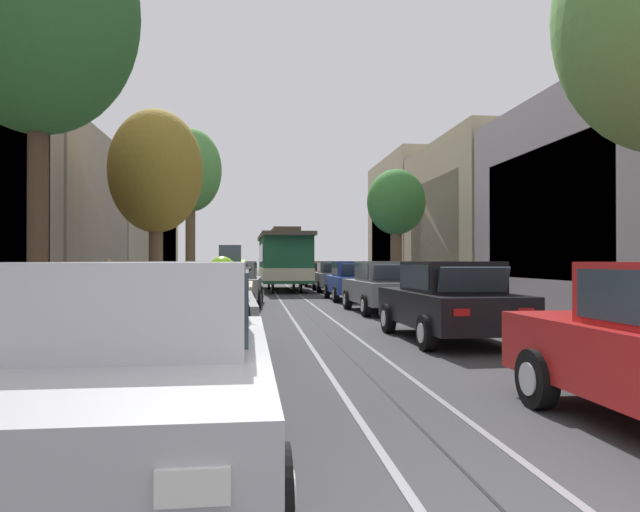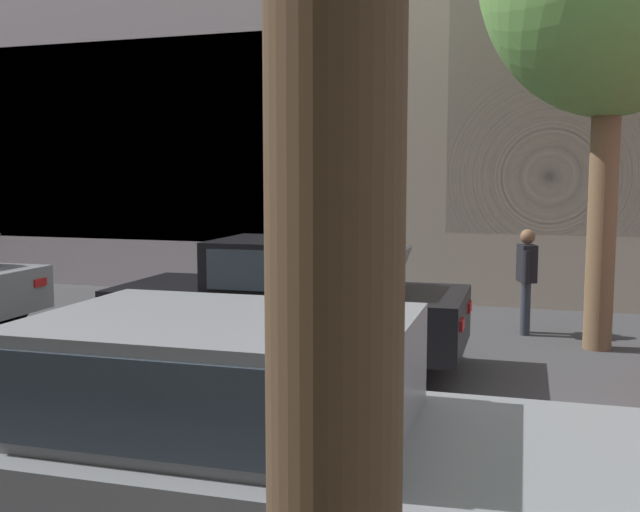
{
  "view_description": "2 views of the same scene",
  "coord_description": "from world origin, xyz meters",
  "px_view_note": "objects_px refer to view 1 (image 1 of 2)",
  "views": [
    {
      "loc": [
        -1.57,
        -2.71,
        1.59
      ],
      "look_at": [
        0.07,
        12.03,
        1.71
      ],
      "focal_mm": 33.27,
      "sensor_mm": 36.0,
      "label": 1
    },
    {
      "loc": [
        -6.08,
        5.78,
        2.35
      ],
      "look_at": [
        1.01,
        8.02,
        1.53
      ],
      "focal_mm": 40.88,
      "sensor_mm": 36.0,
      "label": 2
    }
  ],
  "objects_px": {
    "parked_car_grey_second_left": "(200,308)",
    "street_tree_kerb_left_mid": "(191,172)",
    "parked_car_orange_sixth_right": "(319,274)",
    "street_tree_kerb_right_second": "(396,205)",
    "parked_car_grey_fifth_right": "(333,276)",
    "parked_car_grey_fourth_left": "(234,283)",
    "parked_car_beige_mid_left": "(219,290)",
    "street_tree_kerb_left_near": "(39,15)",
    "parked_car_blue_fourth_right": "(353,280)",
    "street_tree_kerb_left_second": "(156,172)",
    "pedestrian_on_right_pavement": "(108,285)",
    "motorcycle_with_rider": "(225,327)",
    "parked_car_black_second_right": "(448,300)",
    "parked_car_grey_mid_right": "(384,287)",
    "cable_car_trolley": "(284,260)",
    "parked_car_orange_far_right": "(309,272)",
    "parked_car_silver_near_left": "(143,369)",
    "parked_car_silver_fifth_left": "(233,278)"
  },
  "relations": [
    {
      "from": "parked_car_grey_second_left",
      "to": "parked_car_blue_fourth_right",
      "type": "distance_m",
      "value": 14.48
    },
    {
      "from": "street_tree_kerb_left_second",
      "to": "street_tree_kerb_right_second",
      "type": "xyz_separation_m",
      "value": [
        9.15,
        5.8,
        -0.37
      ]
    },
    {
      "from": "street_tree_kerb_left_second",
      "to": "parked_car_grey_mid_right",
      "type": "bearing_deg",
      "value": -9.56
    },
    {
      "from": "parked_car_grey_mid_right",
      "to": "street_tree_kerb_left_near",
      "type": "relative_size",
      "value": 0.63
    },
    {
      "from": "parked_car_orange_sixth_right",
      "to": "street_tree_kerb_right_second",
      "type": "xyz_separation_m",
      "value": [
        2.01,
        -12.18,
        3.22
      ]
    },
    {
      "from": "parked_car_orange_sixth_right",
      "to": "parked_car_orange_far_right",
      "type": "xyz_separation_m",
      "value": [
        -0.05,
        6.44,
        0.0
      ]
    },
    {
      "from": "parked_car_orange_sixth_right",
      "to": "street_tree_kerb_left_near",
      "type": "relative_size",
      "value": 0.63
    },
    {
      "from": "parked_car_grey_fourth_left",
      "to": "parked_car_grey_mid_right",
      "type": "xyz_separation_m",
      "value": [
        4.69,
        -3.45,
        0.0
      ]
    },
    {
      "from": "parked_car_silver_near_left",
      "to": "parked_car_grey_fourth_left",
      "type": "relative_size",
      "value": 0.99
    },
    {
      "from": "parked_car_orange_sixth_right",
      "to": "motorcycle_with_rider",
      "type": "height_order",
      "value": "motorcycle_with_rider"
    },
    {
      "from": "parked_car_beige_mid_left",
      "to": "parked_car_orange_sixth_right",
      "type": "xyz_separation_m",
      "value": [
        5.01,
        20.99,
        0.0
      ]
    },
    {
      "from": "cable_car_trolley",
      "to": "motorcycle_with_rider",
      "type": "bearing_deg",
      "value": -94.17
    },
    {
      "from": "parked_car_black_second_right",
      "to": "parked_car_orange_sixth_right",
      "type": "xyz_separation_m",
      "value": [
        0.2,
        25.6,
        0.0
      ]
    },
    {
      "from": "parked_car_grey_fourth_left",
      "to": "parked_car_black_second_right",
      "type": "distance_m",
      "value": 10.88
    },
    {
      "from": "parked_car_orange_far_right",
      "to": "parked_car_grey_fourth_left",
      "type": "bearing_deg",
      "value": -102.0
    },
    {
      "from": "parked_car_grey_second_left",
      "to": "street_tree_kerb_left_near",
      "type": "relative_size",
      "value": 0.63
    },
    {
      "from": "parked_car_orange_far_right",
      "to": "cable_car_trolley",
      "type": "height_order",
      "value": "cable_car_trolley"
    },
    {
      "from": "cable_car_trolley",
      "to": "pedestrian_on_right_pavement",
      "type": "relative_size",
      "value": 5.5
    },
    {
      "from": "parked_car_silver_fifth_left",
      "to": "parked_car_orange_sixth_right",
      "type": "relative_size",
      "value": 1.0
    },
    {
      "from": "parked_car_blue_fourth_right",
      "to": "street_tree_kerb_left_second",
      "type": "distance_m",
      "value": 9.16
    },
    {
      "from": "cable_car_trolley",
      "to": "parked_car_silver_near_left",
      "type": "bearing_deg",
      "value": -94.98
    },
    {
      "from": "parked_car_grey_fourth_left",
      "to": "cable_car_trolley",
      "type": "relative_size",
      "value": 0.48
    },
    {
      "from": "motorcycle_with_rider",
      "to": "parked_car_grey_fourth_left",
      "type": "bearing_deg",
      "value": 91.51
    },
    {
      "from": "street_tree_kerb_left_near",
      "to": "motorcycle_with_rider",
      "type": "bearing_deg",
      "value": -45.62
    },
    {
      "from": "parked_car_grey_mid_right",
      "to": "parked_car_grey_fifth_right",
      "type": "distance_m",
      "value": 12.62
    },
    {
      "from": "street_tree_kerb_right_second",
      "to": "parked_car_silver_fifth_left",
      "type": "bearing_deg",
      "value": 163.78
    },
    {
      "from": "street_tree_kerb_left_mid",
      "to": "motorcycle_with_rider",
      "type": "bearing_deg",
      "value": -83.23
    },
    {
      "from": "cable_car_trolley",
      "to": "motorcycle_with_rider",
      "type": "xyz_separation_m",
      "value": [
        -1.87,
        -25.66,
        -0.74
      ]
    },
    {
      "from": "parked_car_beige_mid_left",
      "to": "street_tree_kerb_left_near",
      "type": "distance_m",
      "value": 8.67
    },
    {
      "from": "street_tree_kerb_left_near",
      "to": "street_tree_kerb_left_mid",
      "type": "distance_m",
      "value": 22.62
    },
    {
      "from": "parked_car_orange_far_right",
      "to": "cable_car_trolley",
      "type": "distance_m",
      "value": 12.11
    },
    {
      "from": "parked_car_grey_second_left",
      "to": "parked_car_grey_fifth_right",
      "type": "height_order",
      "value": "same"
    },
    {
      "from": "parked_car_grey_fourth_left",
      "to": "parked_car_orange_far_right",
      "type": "bearing_deg",
      "value": 78.0
    },
    {
      "from": "parked_car_silver_fifth_left",
      "to": "pedestrian_on_right_pavement",
      "type": "distance_m",
      "value": 10.6
    },
    {
      "from": "parked_car_orange_sixth_right",
      "to": "street_tree_kerb_left_second",
      "type": "distance_m",
      "value": 19.68
    },
    {
      "from": "parked_car_grey_fifth_right",
      "to": "street_tree_kerb_left_near",
      "type": "xyz_separation_m",
      "value": [
        -7.19,
        -21.64,
        4.34
      ]
    },
    {
      "from": "parked_car_grey_fifth_right",
      "to": "motorcycle_with_rider",
      "type": "relative_size",
      "value": 2.35
    },
    {
      "from": "parked_car_grey_second_left",
      "to": "street_tree_kerb_left_mid",
      "type": "relative_size",
      "value": 0.52
    },
    {
      "from": "street_tree_kerb_right_second",
      "to": "parked_car_black_second_right",
      "type": "bearing_deg",
      "value": -99.33
    },
    {
      "from": "street_tree_kerb_left_mid",
      "to": "parked_car_grey_second_left",
      "type": "bearing_deg",
      "value": -83.56
    },
    {
      "from": "street_tree_kerb_left_near",
      "to": "street_tree_kerb_left_second",
      "type": "xyz_separation_m",
      "value": [
        0.01,
        10.2,
        -0.76
      ]
    },
    {
      "from": "parked_car_grey_fourth_left",
      "to": "parked_car_grey_mid_right",
      "type": "distance_m",
      "value": 5.82
    },
    {
      "from": "street_tree_kerb_left_near",
      "to": "motorcycle_with_rider",
      "type": "relative_size",
      "value": 3.73
    },
    {
      "from": "street_tree_kerb_right_second",
      "to": "motorcycle_with_rider",
      "type": "xyz_separation_m",
      "value": [
        -6.37,
        -18.86,
        -3.09
      ]
    },
    {
      "from": "street_tree_kerb_left_mid",
      "to": "street_tree_kerb_right_second",
      "type": "height_order",
      "value": "street_tree_kerb_left_mid"
    },
    {
      "from": "street_tree_kerb_left_second",
      "to": "street_tree_kerb_right_second",
      "type": "height_order",
      "value": "street_tree_kerb_left_second"
    },
    {
      "from": "cable_car_trolley",
      "to": "pedestrian_on_right_pavement",
      "type": "bearing_deg",
      "value": -110.44
    },
    {
      "from": "parked_car_grey_fourth_left",
      "to": "parked_car_grey_second_left",
      "type": "bearing_deg",
      "value": -91.01
    },
    {
      "from": "pedestrian_on_right_pavement",
      "to": "parked_car_grey_fifth_right",
      "type": "bearing_deg",
      "value": 59.55
    },
    {
      "from": "parked_car_grey_fourth_left",
      "to": "parked_car_blue_fourth_right",
      "type": "relative_size",
      "value": 1.01
    }
  ]
}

